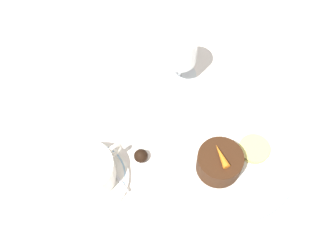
# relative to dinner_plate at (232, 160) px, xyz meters

# --- Properties ---
(ground_plane) EXTENTS (3.00, 3.00, 0.00)m
(ground_plane) POSITION_rel_dinner_plate_xyz_m (-0.04, 0.02, -0.01)
(ground_plane) COLOR white
(dinner_plate) EXTENTS (0.26, 0.26, 0.01)m
(dinner_plate) POSITION_rel_dinner_plate_xyz_m (0.00, 0.00, 0.00)
(dinner_plate) COLOR white
(dinner_plate) RESTS_ON ground_plane
(saucer) EXTENTS (0.14, 0.14, 0.01)m
(saucer) POSITION_rel_dinner_plate_xyz_m (-0.22, 0.14, -0.00)
(saucer) COLOR white
(saucer) RESTS_ON ground_plane
(coffee_cup) EXTENTS (0.12, 0.10, 0.05)m
(coffee_cup) POSITION_rel_dinner_plate_xyz_m (-0.21, 0.14, 0.03)
(coffee_cup) COLOR white
(coffee_cup) RESTS_ON saucer
(spoon) EXTENTS (0.02, 0.10, 0.00)m
(spoon) POSITION_rel_dinner_plate_xyz_m (-0.18, 0.14, 0.00)
(spoon) COLOR silver
(spoon) RESTS_ON saucer
(wine_glass) EXTENTS (0.07, 0.07, 0.11)m
(wine_glass) POSITION_rel_dinner_plate_xyz_m (0.06, 0.21, 0.07)
(wine_glass) COLOR silver
(wine_glass) RESTS_ON ground_plane
(fork) EXTENTS (0.06, 0.19, 0.01)m
(fork) POSITION_rel_dinner_plate_xyz_m (0.18, 0.02, -0.01)
(fork) COLOR silver
(fork) RESTS_ON ground_plane
(dessert_cake) EXTENTS (0.08, 0.08, 0.04)m
(dessert_cake) POSITION_rel_dinner_plate_xyz_m (-0.03, 0.00, 0.03)
(dessert_cake) COLOR #381E0F
(dessert_cake) RESTS_ON dinner_plate
(carrot_garnish) EXTENTS (0.03, 0.05, 0.01)m
(carrot_garnish) POSITION_rel_dinner_plate_xyz_m (-0.03, 0.00, 0.06)
(carrot_garnish) COLOR orange
(carrot_garnish) RESTS_ON dessert_cake
(pineapple_slice) EXTENTS (0.06, 0.06, 0.01)m
(pineapple_slice) POSITION_rel_dinner_plate_xyz_m (0.04, -0.01, 0.01)
(pineapple_slice) COLOR #EFE075
(pineapple_slice) RESTS_ON dinner_plate
(chocolate_truffle) EXTENTS (0.03, 0.03, 0.03)m
(chocolate_truffle) POSITION_rel_dinner_plate_xyz_m (-0.12, 0.11, 0.00)
(chocolate_truffle) COLOR black
(chocolate_truffle) RESTS_ON ground_plane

